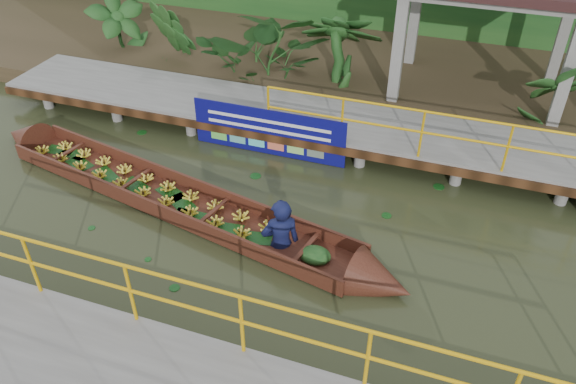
% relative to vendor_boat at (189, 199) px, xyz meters
% --- Properties ---
extents(ground, '(80.00, 80.00, 0.00)m').
position_rel_vendor_boat_xyz_m(ground, '(1.67, -0.08, -0.28)').
color(ground, '#272E17').
rests_on(ground, ground).
extents(land_strip, '(30.00, 8.00, 0.45)m').
position_rel_vendor_boat_xyz_m(land_strip, '(1.67, 7.42, -0.06)').
color(land_strip, '#362C1B').
rests_on(land_strip, ground).
extents(far_dock, '(16.00, 2.06, 1.66)m').
position_rel_vendor_boat_xyz_m(far_dock, '(1.69, 3.35, 0.19)').
color(far_dock, slate).
rests_on(far_dock, ground).
extents(vendor_boat, '(9.70, 2.94, 2.32)m').
position_rel_vendor_boat_xyz_m(vendor_boat, '(0.00, 0.00, 0.00)').
color(vendor_boat, '#3C1A10').
rests_on(vendor_boat, ground).
extents(blue_banner, '(3.44, 0.04, 1.07)m').
position_rel_vendor_boat_xyz_m(blue_banner, '(0.69, 2.40, 0.27)').
color(blue_banner, '#0C0C62').
rests_on(blue_banner, ground).
extents(tropical_plants, '(14.53, 1.53, 1.91)m').
position_rel_vendor_boat_xyz_m(tropical_plants, '(1.17, 5.22, 1.12)').
color(tropical_plants, '#143E17').
rests_on(tropical_plants, ground).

